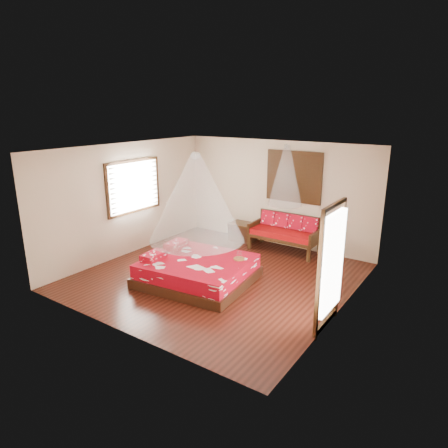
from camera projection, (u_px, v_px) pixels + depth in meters
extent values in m
cube|color=black|center=(218.00, 277.00, 8.87)|extent=(5.50, 5.50, 0.02)
cube|color=white|center=(217.00, 149.00, 8.08)|extent=(5.50, 5.50, 0.02)
cube|color=beige|center=(127.00, 199.00, 9.97)|extent=(0.02, 5.50, 2.80)
cube|color=beige|center=(346.00, 239.00, 6.98)|extent=(0.02, 5.50, 2.80)
cube|color=beige|center=(277.00, 193.00, 10.66)|extent=(5.50, 0.02, 2.80)
cube|color=beige|center=(116.00, 253.00, 6.29)|extent=(5.50, 0.02, 2.80)
cube|color=black|center=(198.00, 277.00, 8.60)|extent=(2.41, 2.22, 0.20)
cube|color=#AC051A|center=(198.00, 266.00, 8.53)|extent=(2.30, 2.11, 0.30)
cube|color=#AC051A|center=(154.00, 256.00, 8.48)|extent=(0.38, 0.61, 0.15)
cube|color=#AC051A|center=(176.00, 244.00, 9.19)|extent=(0.38, 0.61, 0.15)
cube|color=black|center=(249.00, 241.00, 10.56)|extent=(0.08, 0.08, 0.42)
cube|color=black|center=(309.00, 254.00, 9.65)|extent=(0.08, 0.08, 0.42)
cube|color=black|center=(262.00, 235.00, 11.09)|extent=(0.08, 0.08, 0.42)
cube|color=black|center=(319.00, 246.00, 10.18)|extent=(0.08, 0.08, 0.42)
cube|color=black|center=(284.00, 237.00, 10.32)|extent=(1.79, 0.80, 0.08)
cube|color=#8D0506|center=(284.00, 233.00, 10.29)|extent=(1.73, 0.74, 0.14)
cube|color=black|center=(291.00, 223.00, 10.52)|extent=(1.79, 0.06, 0.55)
cube|color=black|center=(255.00, 226.00, 10.74)|extent=(0.06, 0.80, 0.30)
cube|color=black|center=(316.00, 237.00, 9.81)|extent=(0.06, 0.80, 0.30)
cube|color=#AC051A|center=(268.00, 218.00, 10.73)|extent=(0.38, 0.20, 0.40)
cube|color=#AC051A|center=(282.00, 220.00, 10.51)|extent=(0.38, 0.20, 0.40)
cube|color=#AC051A|center=(296.00, 223.00, 10.30)|extent=(0.38, 0.20, 0.40)
cube|color=#AC051A|center=(310.00, 225.00, 10.08)|extent=(0.38, 0.20, 0.40)
cube|color=black|center=(243.00, 233.00, 11.21)|extent=(0.69, 0.49, 0.45)
cube|color=black|center=(243.00, 224.00, 11.14)|extent=(0.73, 0.53, 0.05)
cube|color=black|center=(294.00, 177.00, 10.22)|extent=(1.52, 0.06, 1.32)
cube|color=black|center=(294.00, 177.00, 10.22)|extent=(1.35, 0.04, 1.10)
cube|color=black|center=(134.00, 186.00, 10.03)|extent=(0.08, 1.74, 1.34)
cube|color=silver|center=(135.00, 187.00, 10.00)|extent=(0.04, 1.54, 1.10)
cube|color=black|center=(330.00, 268.00, 6.62)|extent=(0.08, 1.02, 2.16)
cube|color=white|center=(329.00, 262.00, 6.61)|extent=(0.03, 0.82, 1.70)
cylinder|color=brown|center=(239.00, 259.00, 8.49)|extent=(0.24, 0.24, 0.03)
cone|color=white|center=(196.00, 198.00, 8.10)|extent=(1.99, 1.99, 1.80)
cone|color=white|center=(286.00, 175.00, 9.82)|extent=(0.85, 0.85, 1.50)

